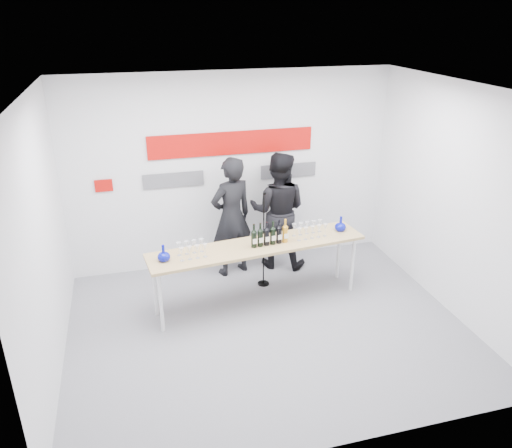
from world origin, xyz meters
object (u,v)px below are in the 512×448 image
(presenter_left, at_px, (232,217))
(mic_stand, at_px, (264,257))
(tasting_table, at_px, (258,249))
(presenter_right, at_px, (278,211))

(presenter_left, xyz_separation_m, mic_stand, (0.36, -0.50, -0.48))
(tasting_table, distance_m, mic_stand, 0.62)
(tasting_table, relative_size, presenter_right, 1.63)
(tasting_table, height_order, presenter_left, presenter_left)
(tasting_table, xyz_separation_m, presenter_left, (-0.15, 0.95, 0.11))
(presenter_left, distance_m, mic_stand, 0.78)
(presenter_right, bearing_deg, tasting_table, 84.47)
(tasting_table, bearing_deg, mic_stand, 58.68)
(tasting_table, relative_size, mic_stand, 2.04)
(tasting_table, height_order, presenter_right, presenter_right)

